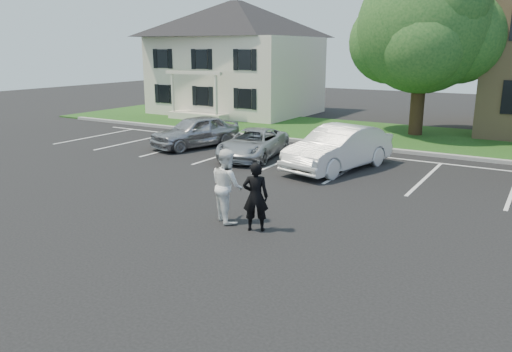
{
  "coord_description": "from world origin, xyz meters",
  "views": [
    {
      "loc": [
        6.46,
        -9.74,
        4.47
      ],
      "look_at": [
        0.0,
        1.0,
        1.25
      ],
      "focal_mm": 35.0,
      "sensor_mm": 36.0,
      "label": 1
    }
  ],
  "objects_px": {
    "man_black_suit": "(256,197)",
    "car_silver_west": "(196,131)",
    "tree": "(426,30)",
    "man_white_shirt": "(227,185)",
    "car_silver_minivan": "(253,144)",
    "car_white_sedan": "(338,148)",
    "house": "(236,58)"
  },
  "relations": [
    {
      "from": "man_black_suit",
      "to": "car_silver_west",
      "type": "bearing_deg",
      "value": -72.07
    },
    {
      "from": "tree",
      "to": "man_black_suit",
      "type": "xyz_separation_m",
      "value": [
        -0.02,
        -16.48,
        -4.47
      ]
    },
    {
      "from": "tree",
      "to": "man_white_shirt",
      "type": "xyz_separation_m",
      "value": [
        -1.03,
        -16.25,
        -4.37
      ]
    },
    {
      "from": "car_silver_minivan",
      "to": "car_white_sedan",
      "type": "height_order",
      "value": "car_white_sedan"
    },
    {
      "from": "house",
      "to": "car_silver_west",
      "type": "height_order",
      "value": "house"
    },
    {
      "from": "man_black_suit",
      "to": "house",
      "type": "bearing_deg",
      "value": -83.05
    },
    {
      "from": "man_black_suit",
      "to": "man_white_shirt",
      "type": "height_order",
      "value": "man_white_shirt"
    },
    {
      "from": "tree",
      "to": "house",
      "type": "bearing_deg",
      "value": 167.11
    },
    {
      "from": "man_white_shirt",
      "to": "car_silver_minivan",
      "type": "relative_size",
      "value": 0.45
    },
    {
      "from": "car_silver_west",
      "to": "car_silver_minivan",
      "type": "distance_m",
      "value": 3.56
    },
    {
      "from": "car_silver_minivan",
      "to": "tree",
      "type": "bearing_deg",
      "value": 53.69
    },
    {
      "from": "house",
      "to": "man_black_suit",
      "type": "height_order",
      "value": "house"
    },
    {
      "from": "house",
      "to": "man_black_suit",
      "type": "xyz_separation_m",
      "value": [
        13.32,
        -19.53,
        -2.95
      ]
    },
    {
      "from": "man_black_suit",
      "to": "car_white_sedan",
      "type": "height_order",
      "value": "man_black_suit"
    },
    {
      "from": "tree",
      "to": "car_silver_west",
      "type": "relative_size",
      "value": 2.05
    },
    {
      "from": "car_silver_west",
      "to": "car_white_sedan",
      "type": "relative_size",
      "value": 0.86
    },
    {
      "from": "man_white_shirt",
      "to": "car_silver_minivan",
      "type": "xyz_separation_m",
      "value": [
        -3.54,
        7.13,
        -0.38
      ]
    },
    {
      "from": "car_white_sedan",
      "to": "tree",
      "type": "bearing_deg",
      "value": 99.23
    },
    {
      "from": "tree",
      "to": "car_silver_minivan",
      "type": "relative_size",
      "value": 2.05
    },
    {
      "from": "house",
      "to": "car_silver_minivan",
      "type": "xyz_separation_m",
      "value": [
        8.77,
        -12.18,
        -3.23
      ]
    },
    {
      "from": "car_white_sedan",
      "to": "house",
      "type": "bearing_deg",
      "value": 149.42
    },
    {
      "from": "house",
      "to": "car_white_sedan",
      "type": "xyz_separation_m",
      "value": [
        12.62,
        -12.31,
        -3.01
      ]
    },
    {
      "from": "car_silver_west",
      "to": "car_silver_minivan",
      "type": "bearing_deg",
      "value": 7.74
    },
    {
      "from": "tree",
      "to": "car_silver_minivan",
      "type": "distance_m",
      "value": 11.25
    },
    {
      "from": "house",
      "to": "man_white_shirt",
      "type": "xyz_separation_m",
      "value": [
        12.31,
        -19.3,
        -2.85
      ]
    },
    {
      "from": "house",
      "to": "car_white_sedan",
      "type": "distance_m",
      "value": 17.89
    },
    {
      "from": "car_silver_minivan",
      "to": "car_white_sedan",
      "type": "xyz_separation_m",
      "value": [
        3.85,
        -0.14,
        0.22
      ]
    },
    {
      "from": "man_black_suit",
      "to": "man_white_shirt",
      "type": "xyz_separation_m",
      "value": [
        -1.01,
        0.23,
        0.09
      ]
    },
    {
      "from": "man_black_suit",
      "to": "car_silver_west",
      "type": "xyz_separation_m",
      "value": [
        -8.05,
        7.97,
        -0.15
      ]
    },
    {
      "from": "tree",
      "to": "man_black_suit",
      "type": "relative_size",
      "value": 4.98
    },
    {
      "from": "man_black_suit",
      "to": "car_silver_minivan",
      "type": "relative_size",
      "value": 0.41
    },
    {
      "from": "tree",
      "to": "man_white_shirt",
      "type": "bearing_deg",
      "value": -93.64
    }
  ]
}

